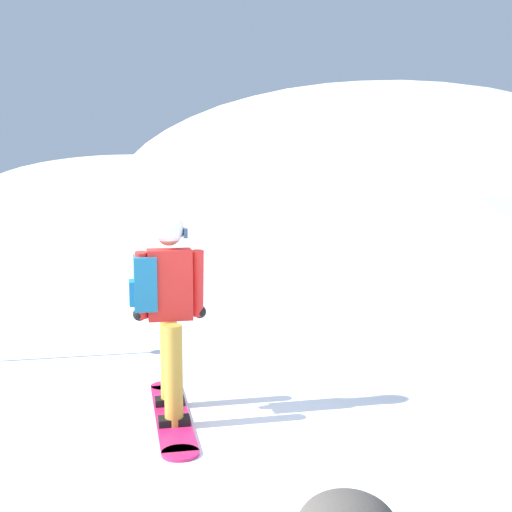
% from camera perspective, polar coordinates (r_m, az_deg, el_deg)
% --- Properties ---
extents(ground_plane, '(300.00, 300.00, 0.00)m').
position_cam_1_polar(ground_plane, '(5.26, -3.46, -15.79)').
color(ground_plane, white).
extents(ridge_peak_main, '(33.35, 30.01, 15.00)m').
position_cam_1_polar(ridge_peak_main, '(43.12, 10.06, 4.34)').
color(ridge_peak_main, white).
rests_on(ridge_peak_main, ground).
extents(ridge_peak_far, '(27.14, 24.43, 7.19)m').
position_cam_1_polar(ridge_peak_far, '(60.19, -10.23, 5.11)').
color(ridge_peak_far, white).
rests_on(ridge_peak_far, ground).
extents(snowboarder_main, '(0.81, 1.75, 1.71)m').
position_cam_1_polar(snowboarder_main, '(5.56, -7.68, -4.61)').
color(snowboarder_main, '#D11E5B').
rests_on(snowboarder_main, ground).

